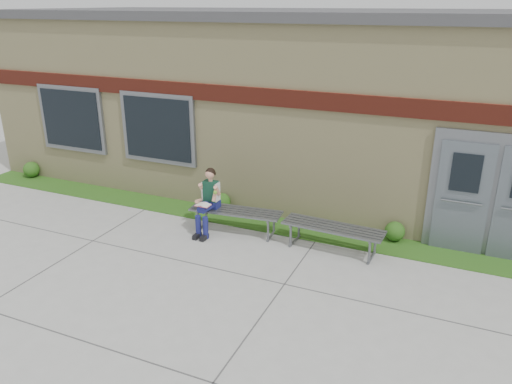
% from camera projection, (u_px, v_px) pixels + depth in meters
% --- Properties ---
extents(ground, '(80.00, 80.00, 0.00)m').
position_uv_depth(ground, '(217.00, 286.00, 8.20)').
color(ground, '#9E9E99').
rests_on(ground, ground).
extents(grass_strip, '(16.00, 0.80, 0.02)m').
position_uv_depth(grass_strip, '(275.00, 225.00, 10.43)').
color(grass_strip, '#2C5316').
rests_on(grass_strip, ground).
extents(school_building, '(16.20, 6.22, 4.20)m').
position_uv_depth(school_building, '(325.00, 98.00, 12.58)').
color(school_building, beige).
rests_on(school_building, ground).
extents(bench_left, '(1.89, 0.69, 0.48)m').
position_uv_depth(bench_left, '(236.00, 215.00, 10.01)').
color(bench_left, slate).
rests_on(bench_left, ground).
extents(bench_right, '(1.91, 0.62, 0.49)m').
position_uv_depth(bench_right, '(333.00, 232.00, 9.26)').
color(bench_right, slate).
rests_on(bench_right, ground).
extents(girl, '(0.45, 0.75, 1.32)m').
position_uv_depth(girl, '(208.00, 199.00, 9.92)').
color(girl, '#161755').
rests_on(girl, ground).
extents(shrub_west, '(0.41, 0.41, 0.41)m').
position_uv_depth(shrub_west, '(31.00, 169.00, 13.19)').
color(shrub_west, '#2C5316').
rests_on(shrub_west, grass_strip).
extents(shrub_mid, '(0.40, 0.40, 0.40)m').
position_uv_depth(shrub_mid, '(222.00, 202.00, 11.08)').
color(shrub_mid, '#2C5316').
rests_on(shrub_mid, grass_strip).
extents(shrub_east, '(0.39, 0.39, 0.39)m').
position_uv_depth(shrub_east, '(395.00, 231.00, 9.67)').
color(shrub_east, '#2C5316').
rests_on(shrub_east, grass_strip).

